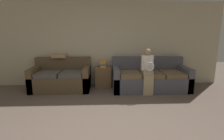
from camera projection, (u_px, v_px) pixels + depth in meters
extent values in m
cube|color=#BCB293|center=(103.00, 44.00, 5.37)|extent=(7.32, 0.06, 2.55)
cube|color=#4C4C56|center=(150.00, 82.00, 5.05)|extent=(2.14, 0.97, 0.42)
cube|color=#4C4C56|center=(147.00, 65.00, 5.34)|extent=(2.14, 0.20, 0.48)
cube|color=#4C4C56|center=(116.00, 79.00, 4.99)|extent=(0.16, 0.97, 0.66)
cube|color=#4C4C56|center=(183.00, 78.00, 5.07)|extent=(0.16, 0.97, 0.66)
cube|color=brown|center=(130.00, 74.00, 4.87)|extent=(0.57, 0.73, 0.11)
cube|color=brown|center=(151.00, 74.00, 4.90)|extent=(0.57, 0.73, 0.11)
cube|color=brown|center=(172.00, 74.00, 4.93)|extent=(0.57, 0.73, 0.11)
cube|color=brown|center=(62.00, 82.00, 5.03)|extent=(1.62, 0.91, 0.43)
cube|color=brown|center=(64.00, 65.00, 5.29)|extent=(1.62, 0.20, 0.46)
cube|color=brown|center=(35.00, 79.00, 4.98)|extent=(0.16, 0.91, 0.66)
cube|color=brown|center=(87.00, 78.00, 5.04)|extent=(0.16, 0.91, 0.66)
cube|color=#514C47|center=(48.00, 74.00, 4.87)|extent=(0.61, 0.67, 0.11)
cube|color=#514C47|center=(72.00, 74.00, 4.89)|extent=(0.61, 0.67, 0.11)
cube|color=tan|center=(148.00, 85.00, 4.56)|extent=(0.26, 0.10, 0.53)
cube|color=tan|center=(147.00, 72.00, 4.63)|extent=(0.26, 0.28, 0.11)
cube|color=silver|center=(147.00, 62.00, 4.64)|extent=(0.30, 0.14, 0.40)
sphere|color=#A37A5B|center=(148.00, 52.00, 4.59)|extent=(0.18, 0.18, 0.18)
torus|color=silver|center=(150.00, 67.00, 4.39)|extent=(0.24, 0.04, 0.24)
cylinder|color=silver|center=(145.00, 62.00, 4.50)|extent=(0.11, 0.31, 0.22)
cylinder|color=silver|center=(152.00, 62.00, 4.51)|extent=(0.11, 0.31, 0.22)
cube|color=brown|center=(103.00, 77.00, 5.33)|extent=(0.48, 0.38, 0.60)
cube|color=brown|center=(103.00, 67.00, 5.26)|extent=(0.50, 0.40, 0.02)
cube|color=orange|center=(103.00, 66.00, 5.25)|extent=(0.18, 0.29, 0.06)
cube|color=#4C4C56|center=(103.00, 64.00, 5.26)|extent=(0.21, 0.29, 0.04)
cube|color=gray|center=(103.00, 63.00, 5.25)|extent=(0.17, 0.25, 0.04)
cube|color=orange|center=(103.00, 62.00, 5.24)|extent=(0.17, 0.26, 0.05)
cube|color=#A38460|center=(60.00, 56.00, 5.23)|extent=(0.40, 0.40, 0.10)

